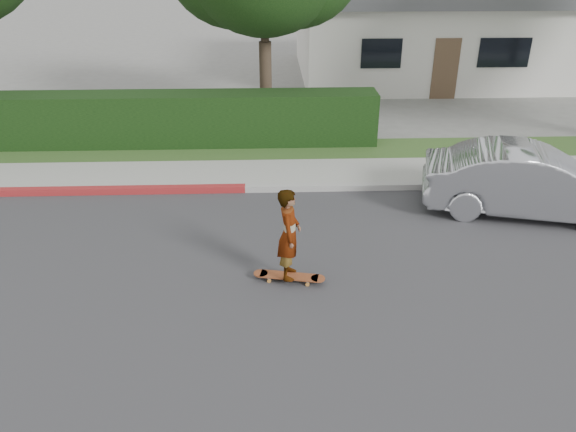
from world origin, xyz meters
name	(u,v)px	position (x,y,z in m)	size (l,w,h in m)	color
ground	(177,295)	(0.00, 0.00, 0.00)	(120.00, 120.00, 0.00)	slate
road	(177,295)	(0.00, 0.00, 0.01)	(60.00, 8.00, 0.01)	#2D2D30
curb_far	(201,189)	(0.00, 4.10, 0.07)	(60.00, 0.20, 0.15)	#9E9E99
sidewalk_far	(205,175)	(0.00, 5.00, 0.06)	(60.00, 1.60, 0.12)	gray
planting_strip	(211,152)	(0.00, 6.60, 0.05)	(60.00, 1.60, 0.10)	#2D4C1E
hedge	(100,122)	(-3.00, 7.20, 0.75)	(15.00, 1.00, 1.50)	black
house	(425,22)	(8.00, 16.00, 2.10)	(10.60, 8.60, 4.30)	beige
skateboard	(289,276)	(1.86, 0.33, 0.11)	(1.25, 0.48, 0.11)	#C57F36
skateboarder	(289,234)	(1.86, 0.33, 0.92)	(0.58, 0.38, 1.59)	white
car_silver	(531,182)	(6.96, 2.79, 0.71)	(1.51, 4.34, 1.43)	#B5B7BD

